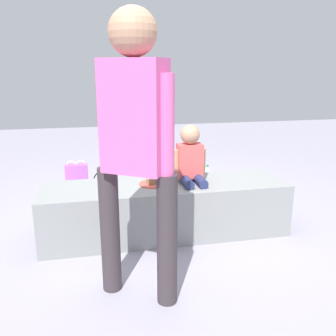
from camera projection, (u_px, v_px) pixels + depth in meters
ground_plane at (166, 233)px, 3.13m from camera, size 12.00×12.00×0.00m
concrete_ledge at (166, 209)px, 3.07m from camera, size 2.04×0.56×0.44m
child_seated at (190, 157)px, 3.02m from camera, size 0.28×0.32×0.48m
adult_standing at (135, 135)px, 2.01m from camera, size 0.44×0.36×1.69m
cake_plate at (152, 182)px, 2.99m from camera, size 0.22×0.22×0.07m
gift_bag at (77, 178)px, 4.16m from camera, size 0.25×0.11×0.36m
railing_post at (142, 170)px, 3.72m from camera, size 0.36×0.36×1.00m
water_bottle_near_gift at (108, 209)px, 3.45m from camera, size 0.07×0.07×0.18m
water_bottle_far_side at (207, 175)px, 4.43m from camera, size 0.07×0.07×0.24m
party_cup_red at (207, 204)px, 3.66m from camera, size 0.08×0.08×0.09m
handbag_black_leather at (104, 188)px, 3.97m from camera, size 0.30×0.11×0.31m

